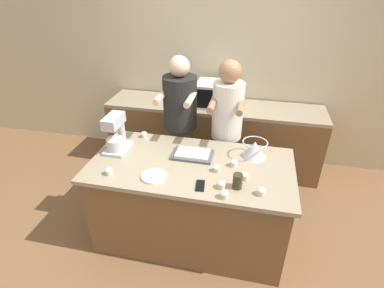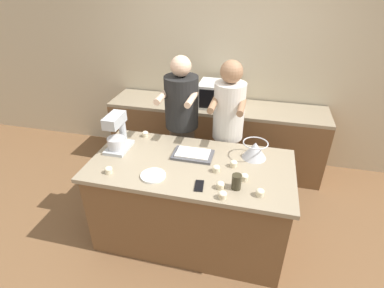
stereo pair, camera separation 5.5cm
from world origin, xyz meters
The scene contains 21 objects.
ground_plane centered at (0.00, 0.00, 0.00)m, with size 16.00×16.00×0.00m, color brown.
back_wall centered at (0.00, 1.72, 1.35)m, with size 10.00×0.06×2.70m.
island_counter centered at (0.00, 0.00, 0.45)m, with size 1.84×0.93×0.89m.
back_counter centered at (0.00, 1.37, 0.45)m, with size 2.80×0.60×0.90m.
person_left centered at (-0.26, 0.65, 0.88)m, with size 0.37×0.52×1.69m.
person_right centered at (0.24, 0.65, 0.89)m, with size 0.34×0.50×1.68m.
stand_mixer centered at (-0.75, 0.08, 1.05)m, with size 0.20×0.30×0.37m.
mixing_bowl centered at (0.55, 0.24, 0.97)m, with size 0.23×0.23×0.16m.
baking_tray centered at (-0.01, 0.13, 0.91)m, with size 0.38×0.24×0.04m.
microwave_oven centered at (0.02, 1.37, 1.05)m, with size 0.48×0.39×0.30m.
cell_phone centered at (0.15, -0.30, 0.89)m, with size 0.09×0.15×0.01m.
drinking_glass centered at (0.44, -0.25, 0.95)m, with size 0.08×0.08×0.13m.
small_plate centered at (-0.26, -0.26, 0.90)m, with size 0.21×0.21×0.02m.
cupcake_0 centered at (0.63, -0.30, 0.92)m, with size 0.07×0.07×0.06m.
cupcake_1 centered at (-0.59, 0.38, 0.92)m, with size 0.07×0.07×0.06m.
cupcake_2 centered at (0.24, -0.07, 0.92)m, with size 0.07×0.07×0.06m.
cupcake_3 centered at (0.49, -0.13, 0.92)m, with size 0.07×0.07×0.06m.
cupcake_4 centered at (0.38, 0.05, 0.92)m, with size 0.07×0.07×0.06m.
cupcake_5 centered at (0.32, -0.28, 0.92)m, with size 0.07×0.07×0.06m.
cupcake_6 centered at (-0.65, -0.31, 0.92)m, with size 0.07×0.07×0.06m.
cupcake_7 centered at (0.35, -0.40, 0.92)m, with size 0.07×0.07×0.06m.
Camera 1 is at (0.49, -2.20, 2.41)m, focal length 28.00 mm.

